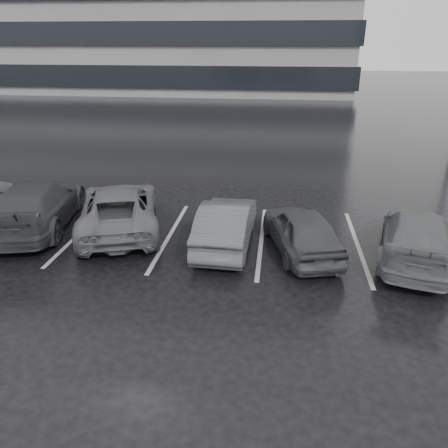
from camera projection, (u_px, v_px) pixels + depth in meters
name	position (u px, v px, depth m)	size (l,w,h in m)	color
ground	(232.00, 281.00, 10.82)	(160.00, 160.00, 0.00)	black
car_main	(302.00, 230.00, 12.11)	(1.51, 3.76, 1.28)	black
car_west_a	(226.00, 223.00, 12.51)	(1.39, 3.99, 1.32)	#303033
car_west_b	(119.00, 208.00, 13.55)	(2.30, 4.98, 1.39)	#454547
car_west_c	(37.00, 205.00, 13.69)	(2.06, 5.08, 1.47)	black
car_east	(417.00, 236.00, 11.71)	(1.84, 4.53, 1.31)	#454547
stall_stripes	(215.00, 237.00, 13.19)	(19.72, 5.00, 0.00)	#A8A8AA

